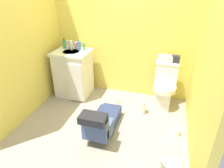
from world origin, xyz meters
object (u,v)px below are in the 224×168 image
(tissue_box, at_px, (165,58))
(bottle_blue, at_px, (79,46))
(bottle_green, at_px, (84,46))
(paper_towel_roll, at_px, (142,107))
(soap_dispenser, at_px, (64,44))
(person_plumber, at_px, (103,120))
(bottle_pink, at_px, (76,46))
(toiletry_bag, at_px, (176,59))
(vanity_cabinet, at_px, (74,73))
(toilet, at_px, (165,86))
(faucet, at_px, (75,46))
(bottle_white, at_px, (71,45))
(bottle_clear, at_px, (68,45))
(toilet_paper_roll, at_px, (176,132))

(tissue_box, height_order, bottle_blue, bottle_blue)
(bottle_green, xyz_separation_m, paper_towel_roll, (1.09, -0.39, -0.77))
(soap_dispenser, bearing_deg, person_plumber, -43.14)
(bottle_pink, xyz_separation_m, bottle_blue, (0.08, -0.04, 0.01))
(person_plumber, xyz_separation_m, toiletry_bag, (0.85, 0.97, 0.63))
(vanity_cabinet, xyz_separation_m, bottle_blue, (0.10, 0.09, 0.48))
(toiletry_bag, height_order, bottle_pink, bottle_pink)
(vanity_cabinet, bearing_deg, bottle_green, 34.44)
(bottle_blue, height_order, bottle_green, bottle_blue)
(toiletry_bag, relative_size, paper_towel_roll, 0.54)
(toilet, relative_size, paper_towel_roll, 3.26)
(faucet, xyz_separation_m, tissue_box, (1.52, -0.00, -0.07))
(bottle_white, xyz_separation_m, bottle_pink, (0.06, 0.06, -0.02))
(toilet, xyz_separation_m, paper_towel_roll, (-0.30, -0.32, -0.25))
(toiletry_bag, bearing_deg, person_plumber, -131.07)
(faucet, distance_m, bottle_pink, 0.03)
(vanity_cabinet, bearing_deg, person_plumber, -45.12)
(faucet, xyz_separation_m, bottle_white, (-0.03, -0.08, 0.03))
(paper_towel_roll, bearing_deg, vanity_cabinet, 168.19)
(bottle_clear, bearing_deg, bottle_pink, 17.89)
(toiletry_bag, distance_m, bottle_blue, 1.57)
(toiletry_bag, xyz_separation_m, bottle_clear, (-1.77, -0.05, 0.09))
(toilet, xyz_separation_m, toiletry_bag, (0.10, 0.09, 0.44))
(faucet, bearing_deg, tissue_box, -0.03)
(bottle_white, bearing_deg, bottle_pink, 46.58)
(tissue_box, bearing_deg, vanity_cabinet, -174.54)
(bottle_clear, bearing_deg, bottle_white, -16.82)
(tissue_box, xyz_separation_m, bottle_blue, (-1.42, -0.06, 0.09))
(soap_dispenser, xyz_separation_m, bottle_pink, (0.22, 0.01, -0.01))
(bottle_clear, xyz_separation_m, toilet_paper_roll, (1.89, -0.72, -0.84))
(vanity_cabinet, bearing_deg, bottle_pink, 80.16)
(toiletry_bag, relative_size, bottle_blue, 0.83)
(toiletry_bag, bearing_deg, bottle_white, -177.50)
(bottle_blue, bearing_deg, tissue_box, 2.24)
(vanity_cabinet, xyz_separation_m, toiletry_bag, (1.67, 0.15, 0.39))
(toiletry_bag, relative_size, bottle_white, 0.78)
(person_plumber, distance_m, bottle_clear, 1.49)
(bottle_clear, distance_m, bottle_green, 0.28)
(toilet, bearing_deg, tissue_box, 116.43)
(bottle_clear, relative_size, bottle_green, 1.20)
(person_plumber, height_order, paper_towel_roll, person_plumber)
(vanity_cabinet, distance_m, faucet, 0.47)
(toilet, distance_m, tissue_box, 0.44)
(bottle_pink, bearing_deg, toilet, -2.84)
(tissue_box, height_order, bottle_white, bottle_white)
(bottle_blue, bearing_deg, person_plumber, -51.82)
(vanity_cabinet, relative_size, soap_dispenser, 4.94)
(toiletry_bag, distance_m, bottle_white, 1.71)
(toilet, xyz_separation_m, bottle_white, (-1.60, 0.02, 0.53))
(person_plumber, bearing_deg, toilet, 49.91)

